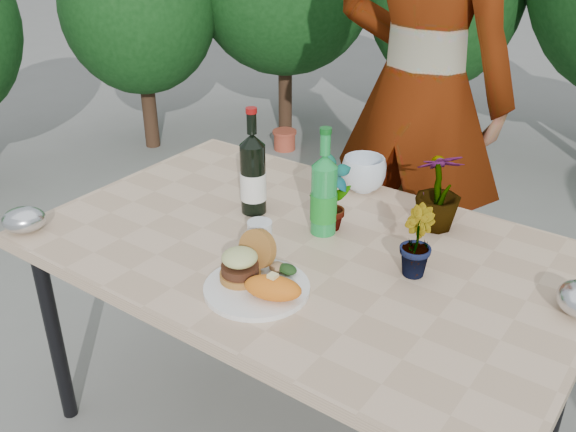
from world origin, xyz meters
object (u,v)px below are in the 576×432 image
Objects in this scene: dinner_plate at (257,288)px; person at (420,94)px; wine_bottle at (253,175)px; patio_table at (304,261)px.

dinner_plate is 1.15m from person.
wine_bottle is at bearing 129.21° from dinner_plate.
dinner_plate is 0.80× the size of wine_bottle.
wine_bottle reaches higher than dinner_plate.
person is at bearing 94.49° from dinner_plate.
patio_table is at bearing 97.29° from dinner_plate.
dinner_plate is 0.14× the size of person.
wine_bottle is 0.80m from person.
person reaches higher than patio_table.
wine_bottle is 0.18× the size of person.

